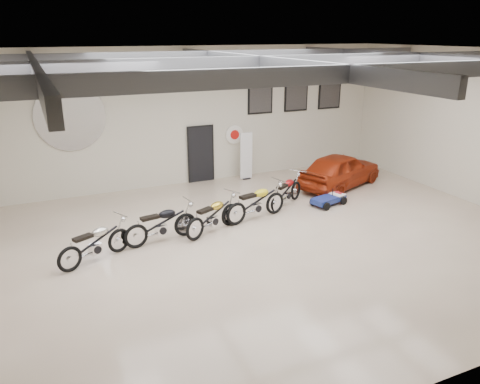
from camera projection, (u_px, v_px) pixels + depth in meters
name	position (u px, v px, depth m)	size (l,w,h in m)	color
floor	(258.00, 243.00, 12.72)	(16.00, 12.00, 0.01)	#C9B399
ceiling	(261.00, 52.00, 11.10)	(16.00, 12.00, 0.01)	slate
back_wall	(186.00, 117.00, 17.09)	(16.00, 0.02, 5.00)	beige
ceiling_beams	(261.00, 63.00, 11.18)	(15.80, 11.80, 0.32)	#57585E
door	(201.00, 155.00, 17.71)	(0.92, 0.08, 2.10)	black
logo_plaque	(70.00, 117.00, 15.39)	(2.30, 0.06, 1.16)	silver
poster_left	(260.00, 96.00, 18.02)	(1.05, 0.08, 1.35)	black
poster_mid	(296.00, 94.00, 18.64)	(1.05, 0.08, 1.35)	black
poster_right	(330.00, 92.00, 19.27)	(1.05, 0.08, 1.35)	black
oil_sign	(234.00, 135.00, 18.04)	(0.72, 0.10, 0.72)	white
banner_stand	(246.00, 156.00, 18.02)	(0.50, 0.20, 1.85)	white
motorcycle_silver	(95.00, 242.00, 11.56)	(2.00, 0.62, 1.04)	silver
motorcycle_black	(161.00, 223.00, 12.65)	(2.07, 0.64, 1.08)	silver
motorcycle_gold	(213.00, 215.00, 13.26)	(2.04, 0.63, 1.06)	silver
motorcycle_yellow	(256.00, 202.00, 14.18)	(2.17, 0.67, 1.13)	silver
motorcycle_red	(286.00, 191.00, 15.33)	(1.99, 0.62, 1.03)	silver
go_kart	(331.00, 196.00, 15.52)	(1.50, 0.68, 0.55)	navy
vintage_car	(340.00, 170.00, 17.21)	(3.76, 1.52, 1.28)	#96270D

